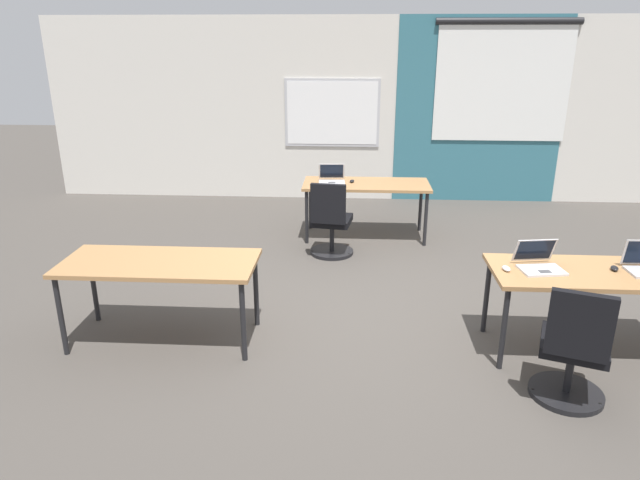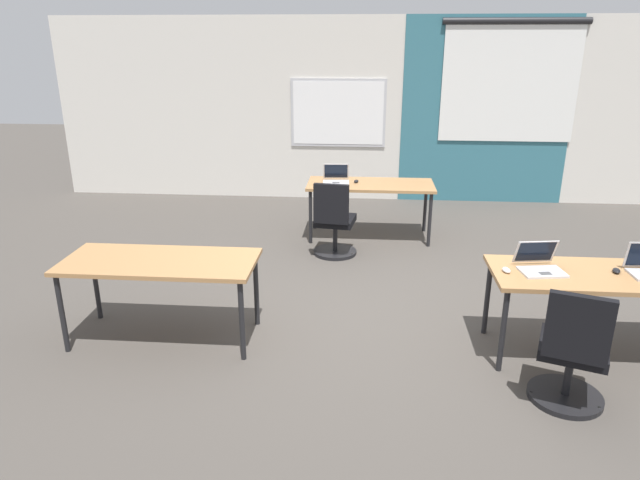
% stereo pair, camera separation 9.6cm
% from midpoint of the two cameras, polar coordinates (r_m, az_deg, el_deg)
% --- Properties ---
extents(ground_plane, '(24.00, 24.00, 0.00)m').
position_cam_midpoint_polar(ground_plane, '(5.39, 4.39, -7.33)').
color(ground_plane, '#47423D').
extents(back_wall_assembly, '(10.00, 0.27, 2.80)m').
position_cam_midpoint_polar(back_wall_assembly, '(9.06, 4.64, 13.02)').
color(back_wall_assembly, silver).
rests_on(back_wall_assembly, ground).
extents(desk_near_left, '(1.60, 0.70, 0.72)m').
position_cam_midpoint_polar(desk_near_left, '(4.85, -16.49, -2.72)').
color(desk_near_left, '#A37547').
rests_on(desk_near_left, ground).
extents(desk_near_right, '(1.60, 0.70, 0.72)m').
position_cam_midpoint_polar(desk_near_right, '(4.93, 25.50, -3.50)').
color(desk_near_right, '#A37547').
rests_on(desk_near_right, ground).
extents(desk_far_center, '(1.60, 0.70, 0.72)m').
position_cam_midpoint_polar(desk_far_center, '(7.23, 4.32, 5.32)').
color(desk_far_center, '#A37547').
rests_on(desk_far_center, ground).
extents(mouse_near_right_end, '(0.08, 0.11, 0.03)m').
position_cam_midpoint_polar(mouse_near_right_end, '(4.99, 27.20, -2.56)').
color(mouse_near_right_end, black).
rests_on(mouse_near_right_end, desk_near_right).
extents(laptop_near_right_inner, '(0.38, 0.36, 0.22)m').
position_cam_midpoint_polar(laptop_near_right_inner, '(4.77, 20.79, -2.19)').
color(laptop_near_right_inner, silver).
rests_on(laptop_near_right_inner, desk_near_right).
extents(mouse_near_right_inner, '(0.07, 0.11, 0.03)m').
position_cam_midpoint_polar(mouse_near_right_inner, '(4.65, 17.80, -2.77)').
color(mouse_near_right_inner, silver).
rests_on(mouse_near_right_inner, desk_near_right).
extents(chair_near_right_inner, '(0.56, 0.61, 0.92)m').
position_cam_midpoint_polar(chair_near_right_inner, '(4.32, 23.68, -10.61)').
color(chair_near_right_inner, black).
rests_on(chair_near_right_inner, ground).
extents(laptop_far_left, '(0.35, 0.33, 0.22)m').
position_cam_midpoint_polar(laptop_far_left, '(7.23, 0.82, 6.27)').
color(laptop_far_left, silver).
rests_on(laptop_far_left, desk_far_center).
extents(mouse_far_left, '(0.07, 0.11, 0.03)m').
position_cam_midpoint_polar(mouse_far_left, '(7.23, 2.88, 5.99)').
color(mouse_far_left, black).
rests_on(mouse_far_left, desk_far_center).
extents(chair_far_left, '(0.52, 0.57, 0.92)m').
position_cam_midpoint_polar(chair_far_left, '(6.62, 0.69, 1.48)').
color(chair_far_left, black).
rests_on(chair_far_left, ground).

